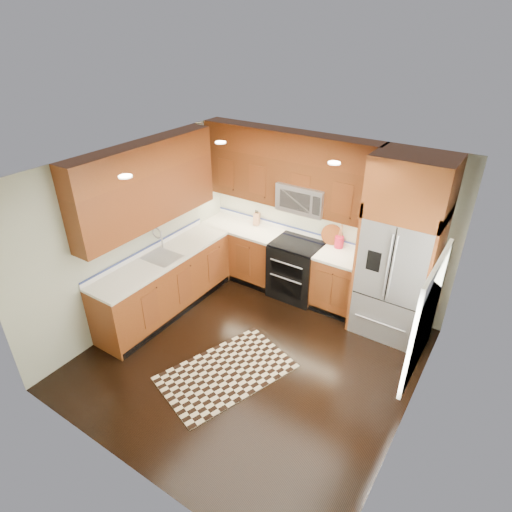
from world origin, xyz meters
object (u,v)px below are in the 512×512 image
Objects in this scene: refrigerator at (400,250)px; rug at (226,372)px; range at (296,269)px; knife_block at (257,219)px; utensil_crock at (339,240)px.

rug is (-1.42, -2.02, -1.30)m from refrigerator.
refrigerator is at bearing -1.40° from range.
refrigerator is at bearing 74.35° from rug.
rug is (0.13, -2.06, -0.46)m from range.
rug is 6.42× the size of knife_block.
refrigerator is 2.79m from rug.
rug is 2.57m from utensil_crock.
knife_block reaches higher than range.
range is 0.57× the size of rug.
utensil_crock is at bearing 98.25° from rug.
refrigerator reaches higher than utensil_crock.
refrigerator is at bearing -6.28° from knife_block.
utensil_crock reaches higher than range.
rug is 4.27× the size of utensil_crock.
utensil_crock is (1.49, 0.00, 0.03)m from knife_block.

